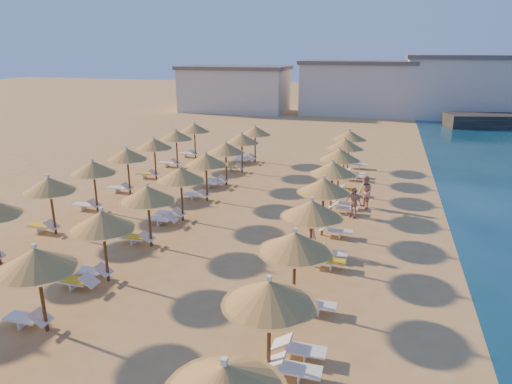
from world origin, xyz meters
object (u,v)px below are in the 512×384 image
(beachgoer_c, at_px, (353,202))
(beachgoer_a, at_px, (312,232))
(parasol_row_west, at_px, (165,184))
(beachgoer_b, at_px, (365,192))
(parasol_row_east, at_px, (318,197))

(beachgoer_c, distance_m, beachgoer_a, 5.24)
(parasol_row_west, bearing_deg, beachgoer_b, 34.87)
(beachgoer_b, bearing_deg, parasol_row_west, -86.81)
(parasol_row_east, bearing_deg, beachgoer_c, 75.24)
(beachgoer_c, xyz_separation_m, beachgoer_a, (-1.45, -5.04, 0.08))
(beachgoer_c, height_order, beachgoer_b, beachgoer_b)
(parasol_row_west, bearing_deg, beachgoer_a, -2.22)
(parasol_row_west, height_order, beachgoer_b, parasol_row_west)
(parasol_row_east, distance_m, beachgoer_c, 5.20)
(beachgoer_c, distance_m, beachgoer_b, 1.73)
(parasol_row_east, distance_m, parasol_row_west, 7.44)
(beachgoer_b, bearing_deg, beachgoer_c, -48.66)
(parasol_row_east, distance_m, beachgoer_b, 6.83)
(parasol_row_west, distance_m, beachgoer_c, 10.05)
(beachgoer_a, bearing_deg, parasol_row_west, -75.30)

